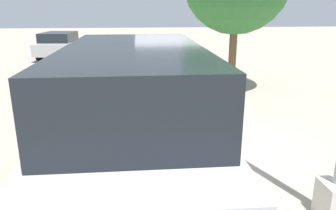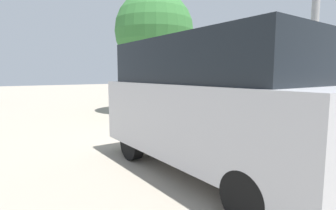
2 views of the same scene
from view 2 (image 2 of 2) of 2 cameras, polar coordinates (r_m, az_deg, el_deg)
ground_plane at (r=7.26m, az=4.94°, el=-7.43°), size 80.00×80.00×0.00m
parking_meter_near at (r=7.55m, az=5.54°, el=1.58°), size 0.20×0.12×1.49m
lamp_post at (r=6.80m, az=28.95°, el=9.06°), size 0.44×0.44×6.32m
parked_van at (r=4.75m, az=9.17°, el=0.56°), size 4.66×1.92×2.40m
street_tree at (r=12.52m, az=-3.03°, el=15.71°), size 3.60×3.60×5.54m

